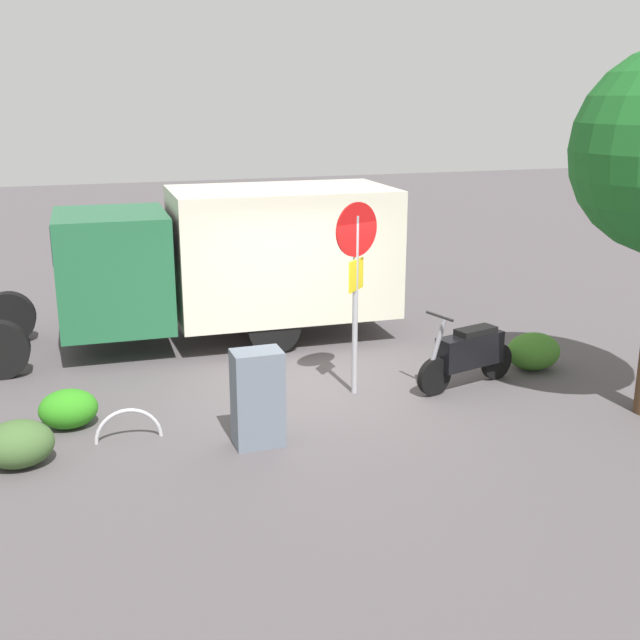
% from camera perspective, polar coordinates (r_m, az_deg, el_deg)
% --- Properties ---
extents(ground_plane, '(60.00, 60.00, 0.00)m').
position_cam_1_polar(ground_plane, '(11.66, -0.09, -5.10)').
color(ground_plane, '#4E484C').
extents(box_truck_near, '(7.13, 2.41, 2.65)m').
position_cam_1_polar(box_truck_near, '(13.74, -6.90, 4.63)').
color(box_truck_near, black).
rests_on(box_truck_near, ground).
extents(motorcycle, '(1.78, 0.72, 1.20)m').
position_cam_1_polar(motorcycle, '(11.85, 10.75, -2.37)').
color(motorcycle, black).
rests_on(motorcycle, ground).
extents(stop_sign, '(0.71, 0.33, 2.79)m').
position_cam_1_polar(stop_sign, '(11.02, 2.62, 3.71)').
color(stop_sign, '#9E9EA3').
rests_on(stop_sign, ground).
extents(utility_cabinet, '(0.61, 0.42, 1.22)m').
position_cam_1_polar(utility_cabinet, '(9.73, -4.54, -5.67)').
color(utility_cabinet, slate).
rests_on(utility_cabinet, ground).
extents(bike_rack_hoop, '(0.85, 0.06, 0.85)m').
position_cam_1_polar(bike_rack_hoop, '(10.34, -13.68, -8.44)').
color(bike_rack_hoop, '#B7B7BC').
rests_on(bike_rack_hoop, ground).
extents(shrub_near_sign, '(0.76, 0.62, 0.52)m').
position_cam_1_polar(shrub_near_sign, '(10.82, -17.79, -6.16)').
color(shrub_near_sign, '#2D851A').
rests_on(shrub_near_sign, ground).
extents(shrub_mid_verge, '(0.87, 0.71, 0.59)m').
position_cam_1_polar(shrub_mid_verge, '(12.88, 15.22, -2.21)').
color(shrub_mid_verge, '#3A7224').
rests_on(shrub_mid_verge, ground).
extents(shrub_by_tree, '(0.82, 0.67, 0.56)m').
position_cam_1_polar(shrub_by_tree, '(9.92, -21.05, -8.40)').
color(shrub_by_tree, '#3E5E2E').
rests_on(shrub_by_tree, ground).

